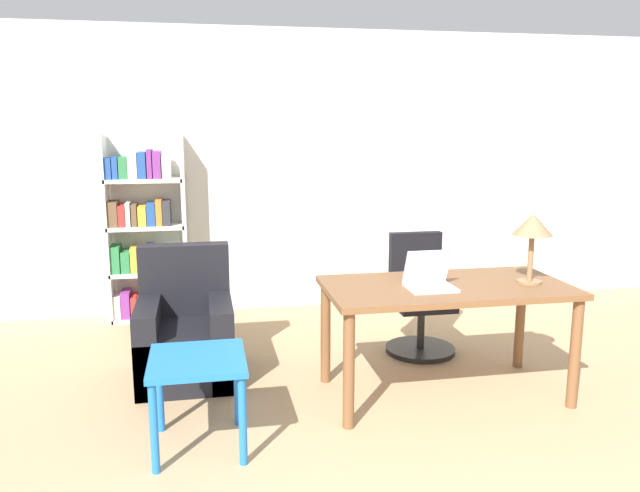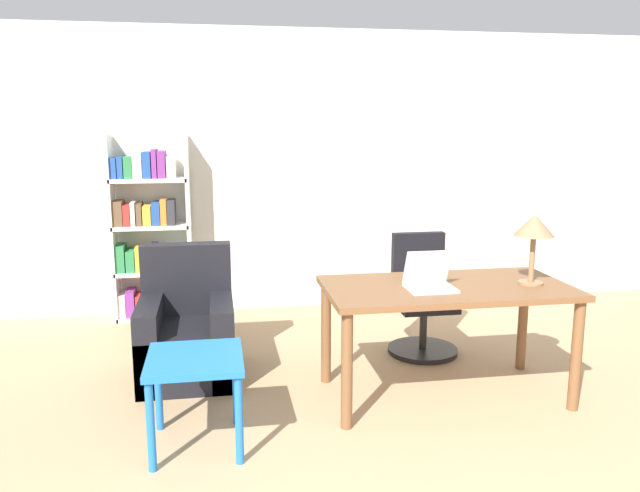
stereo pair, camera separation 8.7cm
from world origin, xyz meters
name	(u,v)px [view 2 (the right image)]	position (x,y,z in m)	size (l,w,h in m)	color
wall_back	(325,172)	(0.00, 4.53, 1.35)	(8.00, 0.06, 2.70)	silver
desk	(446,300)	(0.41, 2.23, 0.67)	(1.61, 0.83, 0.77)	brown
laptop	(429,280)	(0.26, 2.17, 0.82)	(0.30, 0.25, 0.25)	silver
table_lamp	(534,229)	(0.97, 2.17, 1.14)	(0.26, 0.26, 0.47)	olive
office_chair	(422,301)	(0.53, 3.08, 0.41)	(0.56, 0.56, 0.95)	black
side_table_blue	(195,372)	(-1.22, 1.81, 0.45)	(0.53, 0.54, 0.54)	blue
armchair	(187,336)	(-1.31, 2.89, 0.29)	(0.66, 0.78, 0.93)	black
bookshelf	(148,236)	(-1.70, 4.34, 0.78)	(0.72, 0.28, 1.72)	white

